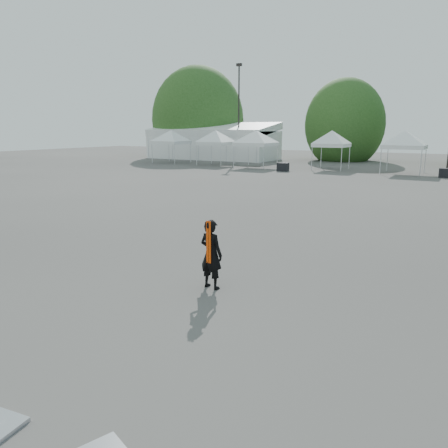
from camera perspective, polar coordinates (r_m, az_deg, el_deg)
The scene contains 13 objects.
ground at distance 11.17m, azimuth 0.59°, elevation -5.69°, with size 120.00×120.00×0.00m, color #474442.
marquee at distance 51.98m, azimuth -1.51°, elevation 10.67°, with size 15.00×6.25×4.23m.
light_pole_west at distance 49.15m, azimuth 1.95°, elevation 15.01°, with size 0.60×0.25×10.30m.
tree_far_w at distance 56.65m, azimuth -3.43°, elevation 13.39°, with size 4.80×4.80×7.30m.
tree_mid_w at distance 51.00m, azimuth 15.46°, elevation 12.42°, with size 4.16×4.16×6.33m.
tent_a at distance 46.13m, azimuth -6.94°, elevation 11.74°, with size 4.31×4.31×3.88m.
tent_b at distance 43.05m, azimuth -1.07°, elevation 11.79°, with size 4.14×4.14×3.88m.
tent_c at distance 40.48m, azimuth 4.20°, elevation 11.72°, with size 4.52×4.52×3.88m.
tent_d at distance 39.22m, azimuth 13.93°, elevation 11.38°, with size 3.87×3.87×3.88m.
tent_e at distance 37.31m, azimuth 22.62°, elevation 10.78°, with size 4.36×4.36×3.88m.
man at distance 9.55m, azimuth -1.69°, elevation -3.95°, with size 0.61×0.44×1.55m.
crate_west at distance 37.01m, azimuth 7.71°, elevation 7.39°, with size 0.89×0.69×0.69m, color black.
crate_mid at distance 35.52m, azimuth 26.99°, elevation 5.95°, with size 0.86×0.67×0.67m, color black.
Camera 1 is at (5.24, -9.25, 3.45)m, focal length 35.00 mm.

